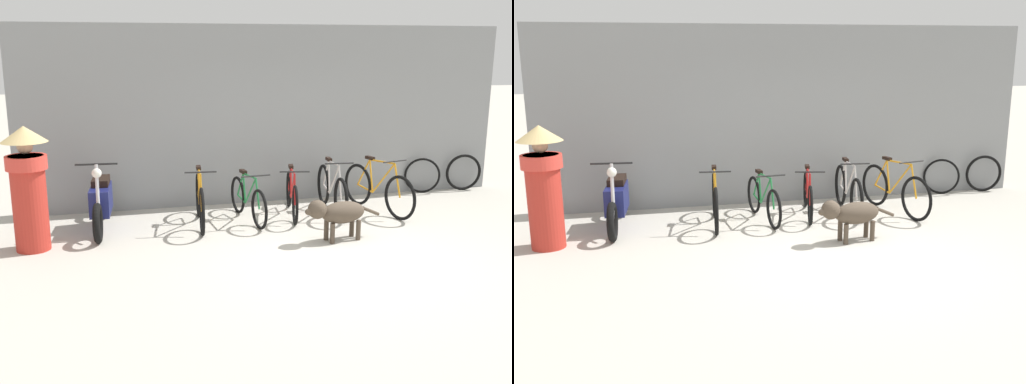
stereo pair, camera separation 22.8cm
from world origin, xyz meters
TOP-DOWN VIEW (x-y plane):
  - ground_plane at (0.00, 0.00)m, footprint 60.00×60.00m
  - shop_wall_back at (0.00, 3.03)m, footprint 8.49×0.20m
  - bicycle_0 at (-1.50, 1.78)m, footprint 0.46×1.68m
  - bicycle_1 at (-0.73, 1.84)m, footprint 0.46×1.57m
  - bicycle_2 at (0.03, 1.97)m, footprint 0.52×1.67m
  - bicycle_3 at (0.71, 1.96)m, footprint 0.46×1.76m
  - bicycle_4 at (1.45, 1.79)m, footprint 0.54×1.74m
  - motorcycle at (-2.94, 1.96)m, footprint 0.58×1.88m
  - stray_dog at (0.22, 0.55)m, footprint 1.20×0.41m
  - person_in_robes at (-3.85, 1.25)m, footprint 0.73×0.73m
  - spare_tire_left at (2.84, 2.78)m, footprint 0.62×0.29m
  - spare_tire_right at (3.70, 2.78)m, footprint 0.69×0.16m

SIDE VIEW (x-z plane):
  - ground_plane at x=0.00m, z-range 0.00..0.00m
  - bicycle_1 at x=-0.73m, z-range -0.07..0.72m
  - spare_tire_left at x=2.84m, z-range 0.00..0.66m
  - bicycle_2 at x=0.03m, z-range -0.07..0.73m
  - spare_tire_right at x=3.70m, z-range 0.00..0.69m
  - bicycle_3 at x=0.71m, z-range -0.08..0.82m
  - bicycle_0 at x=-1.50m, z-range -0.08..0.83m
  - bicycle_4 at x=1.45m, z-range -0.08..0.84m
  - stray_dog at x=0.22m, z-range 0.10..0.72m
  - motorcycle at x=-2.94m, z-range -0.11..0.95m
  - person_in_robes at x=-3.85m, z-range 0.07..1.73m
  - shop_wall_back at x=0.00m, z-range 0.00..3.01m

